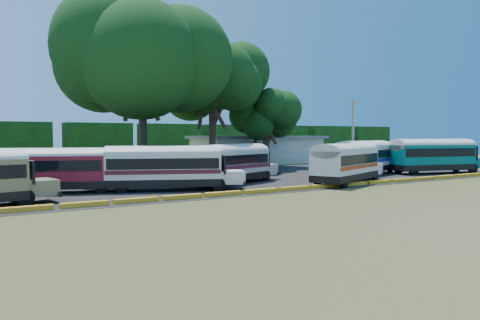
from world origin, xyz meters
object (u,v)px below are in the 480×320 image
bus_red (49,167)px  tree_west (142,53)px  bus_white_red (347,161)px  bus_cream_west (167,165)px  bus_teal (434,154)px

bus_red → tree_west: (10.51, 9.94, 10.28)m
bus_white_red → bus_cream_west: bearing=144.2°
bus_cream_west → tree_west: size_ratio=0.59×
bus_teal → tree_west: tree_west is taller
bus_cream_west → bus_white_red: 15.09m
tree_west → bus_teal: bearing=-26.2°
bus_white_red → tree_west: bearing=103.1°
bus_red → bus_teal: (37.71, -3.45, 0.28)m
bus_cream_west → bus_teal: size_ratio=0.89×
bus_red → bus_teal: bearing=13.5°
bus_red → bus_white_red: bearing=3.0°
tree_west → bus_cream_west: bearing=-103.0°
bus_red → bus_teal: size_ratio=0.86×
bus_white_red → tree_west: size_ratio=0.60×
bus_white_red → bus_teal: (15.46, 2.78, 0.19)m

